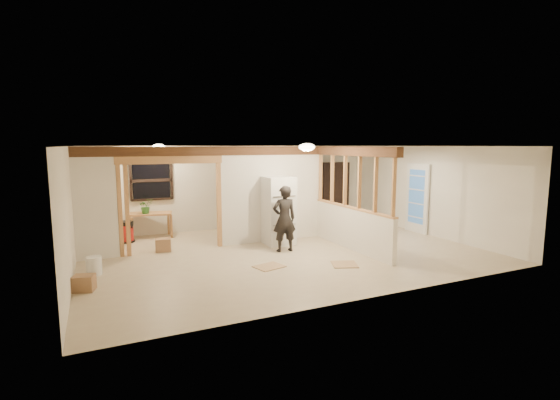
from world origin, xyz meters
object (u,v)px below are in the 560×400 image
woman (284,219)px  bookshelf (334,192)px  refrigerator (279,211)px  work_table (151,225)px  shop_vac (126,232)px

woman → bookshelf: 4.39m
refrigerator → bookshelf: 3.78m
refrigerator → bookshelf: bearing=36.1°
work_table → bookshelf: size_ratio=0.56×
refrigerator → woman: bearing=-104.1°
shop_vac → refrigerator: bearing=-26.5°
woman → shop_vac: 4.25m
refrigerator → work_table: bearing=144.5°
woman → bookshelf: size_ratio=0.81×
refrigerator → bookshelf: (3.05, 2.22, 0.11)m
work_table → shop_vac: 0.73m
woman → work_table: 3.93m
work_table → woman: bearing=-33.9°
work_table → shop_vac: work_table is taller
woman → shop_vac: (-3.38, 2.52, -0.51)m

